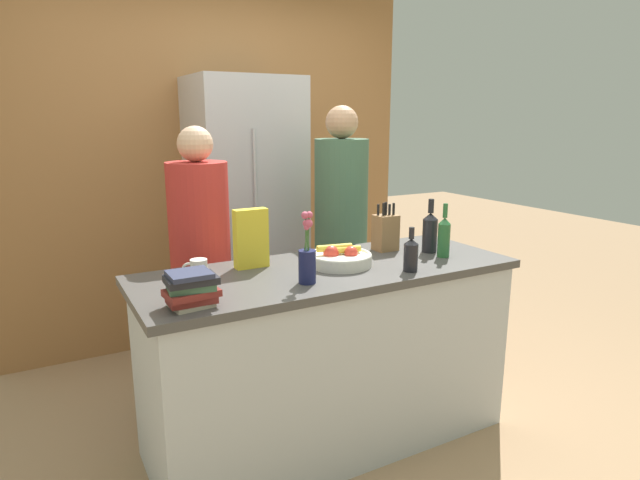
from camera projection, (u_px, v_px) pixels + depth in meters
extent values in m
plane|color=#A37F5B|center=(328.00, 437.00, 2.80)|extent=(14.00, 14.00, 0.00)
cube|color=silver|center=(328.00, 359.00, 2.70)|extent=(1.79, 0.68, 0.89)
cube|color=#474442|center=(329.00, 272.00, 2.60)|extent=(1.86, 0.70, 0.04)
cube|color=#9E6B3D|center=(216.00, 164.00, 3.95)|extent=(3.06, 0.12, 2.60)
cube|color=#B7B7BC|center=(247.00, 217.00, 3.77)|extent=(0.71, 0.60, 1.91)
cylinder|color=#B7B7BC|center=(256.00, 211.00, 3.45)|extent=(0.02, 0.02, 1.05)
cylinder|color=silver|center=(340.00, 260.00, 2.63)|extent=(0.31, 0.31, 0.05)
torus|color=silver|center=(340.00, 255.00, 2.62)|extent=(0.31, 0.31, 0.02)
sphere|color=red|center=(351.00, 253.00, 2.62)|extent=(0.07, 0.07, 0.07)
sphere|color=red|center=(331.00, 253.00, 2.62)|extent=(0.08, 0.08, 0.08)
cylinder|color=yellow|center=(346.00, 250.00, 2.64)|extent=(0.16, 0.06, 0.03)
cylinder|color=yellow|center=(334.00, 248.00, 2.63)|extent=(0.18, 0.07, 0.03)
cube|color=olive|center=(385.00, 233.00, 2.92)|extent=(0.12, 0.10, 0.20)
cylinder|color=black|center=(378.00, 211.00, 2.88)|extent=(0.01, 0.01, 0.07)
cylinder|color=black|center=(383.00, 210.00, 2.88)|extent=(0.01, 0.01, 0.08)
cylinder|color=black|center=(386.00, 209.00, 2.89)|extent=(0.01, 0.01, 0.08)
cylinder|color=black|center=(390.00, 210.00, 2.90)|extent=(0.01, 0.01, 0.07)
cylinder|color=black|center=(394.00, 210.00, 2.90)|extent=(0.01, 0.01, 0.07)
cylinder|color=#191E4C|center=(307.00, 267.00, 2.34)|extent=(0.08, 0.08, 0.15)
cylinder|color=#477538|center=(309.00, 233.00, 2.31)|extent=(0.01, 0.02, 0.16)
sphere|color=#C64C66|center=(309.00, 215.00, 2.29)|extent=(0.03, 0.03, 0.03)
cylinder|color=#477538|center=(307.00, 237.00, 2.32)|extent=(0.02, 0.01, 0.12)
sphere|color=#C64C66|center=(306.00, 223.00, 2.31)|extent=(0.03, 0.03, 0.03)
cylinder|color=#477538|center=(306.00, 233.00, 2.31)|extent=(0.01, 0.02, 0.16)
sphere|color=#C64C66|center=(305.00, 215.00, 2.29)|extent=(0.03, 0.03, 0.03)
cylinder|color=#477538|center=(307.00, 239.00, 2.31)|extent=(0.01, 0.01, 0.10)
sphere|color=#C64C66|center=(307.00, 227.00, 2.29)|extent=(0.02, 0.02, 0.02)
cylinder|color=#477538|center=(308.00, 237.00, 2.31)|extent=(0.01, 0.01, 0.12)
sphere|color=#C64C66|center=(309.00, 223.00, 2.29)|extent=(0.04, 0.04, 0.04)
cube|color=yellow|center=(251.00, 238.00, 2.57)|extent=(0.16, 0.06, 0.29)
cylinder|color=silver|center=(199.00, 270.00, 2.38)|extent=(0.08, 0.08, 0.10)
torus|color=silver|center=(189.00, 270.00, 2.37)|extent=(0.07, 0.04, 0.07)
cube|color=#B7A88E|center=(191.00, 304.00, 2.06)|extent=(0.17, 0.15, 0.02)
cube|color=maroon|center=(192.00, 300.00, 2.05)|extent=(0.18, 0.12, 0.03)
cube|color=maroon|center=(192.00, 293.00, 2.05)|extent=(0.21, 0.15, 0.03)
cube|color=#3D6047|center=(191.00, 287.00, 2.04)|extent=(0.18, 0.14, 0.03)
cube|color=#232328|center=(191.00, 280.00, 2.04)|extent=(0.20, 0.15, 0.03)
cube|color=#2D334C|center=(189.00, 274.00, 2.02)|extent=(0.16, 0.15, 0.02)
cylinder|color=black|center=(430.00, 236.00, 2.88)|extent=(0.08, 0.08, 0.18)
cone|color=black|center=(431.00, 216.00, 2.86)|extent=(0.08, 0.08, 0.03)
cylinder|color=black|center=(431.00, 206.00, 2.84)|extent=(0.03, 0.03, 0.08)
cylinder|color=black|center=(411.00, 258.00, 2.52)|extent=(0.07, 0.07, 0.13)
cone|color=black|center=(411.00, 241.00, 2.51)|extent=(0.07, 0.07, 0.03)
cylinder|color=black|center=(412.00, 233.00, 2.50)|extent=(0.03, 0.03, 0.06)
cylinder|color=#286633|center=(444.00, 240.00, 2.78)|extent=(0.06, 0.06, 0.17)
cone|color=#286633|center=(445.00, 221.00, 2.76)|extent=(0.06, 0.06, 0.03)
cylinder|color=#286633|center=(445.00, 211.00, 2.74)|extent=(0.02, 0.02, 0.07)
cube|color=#383842|center=(205.00, 345.00, 3.02)|extent=(0.27, 0.19, 0.77)
cylinder|color=red|center=(199.00, 222.00, 2.86)|extent=(0.32, 0.32, 0.64)
sphere|color=#DBAD89|center=(195.00, 144.00, 2.77)|extent=(0.19, 0.19, 0.19)
cube|color=#383842|center=(340.00, 309.00, 3.50)|extent=(0.29, 0.22, 0.82)
cylinder|color=#42664C|center=(341.00, 195.00, 3.33)|extent=(0.33, 0.33, 0.69)
sphere|color=tan|center=(342.00, 122.00, 3.23)|extent=(0.20, 0.20, 0.20)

